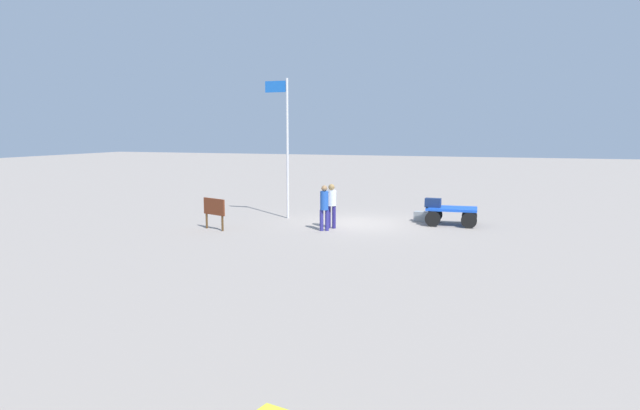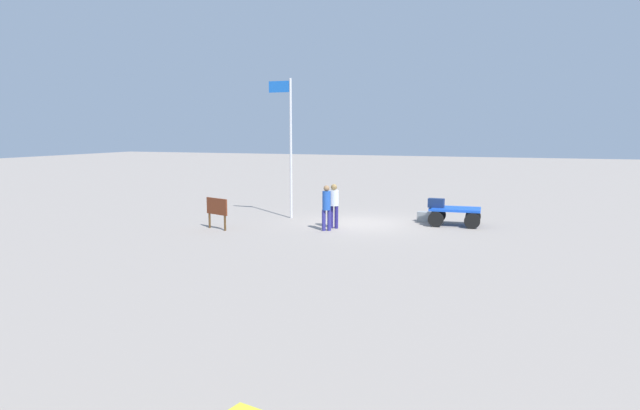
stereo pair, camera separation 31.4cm
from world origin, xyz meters
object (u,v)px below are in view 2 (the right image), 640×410
object	(u,v)px
suitcase_maroon	(436,203)
suitcase_tan	(425,217)
signboard	(217,209)
luggage_cart	(454,213)
worker_lead	(326,205)
flagpole	(289,138)
worker_trailing	(334,202)

from	to	relation	value
suitcase_maroon	suitcase_tan	xyz separation A→B (m)	(0.52, -0.69, -0.67)
suitcase_maroon	suitcase_tan	world-z (taller)	suitcase_maroon
suitcase_tan	signboard	distance (m)	8.33
suitcase_maroon	luggage_cart	bearing A→B (deg)	-164.97
suitcase_maroon	worker_lead	xyz separation A→B (m)	(3.59, 2.63, 0.08)
suitcase_maroon	flagpole	bearing A→B (deg)	3.13
signboard	worker_lead	bearing A→B (deg)	-163.92
worker_trailing	suitcase_tan	bearing A→B (deg)	-137.64
flagpole	signboard	distance (m)	4.53
suitcase_maroon	worker_trailing	bearing A→B (deg)	30.17
signboard	suitcase_maroon	bearing A→B (deg)	-153.39
worker_trailing	flagpole	xyz separation A→B (m)	(2.57, -1.71, 2.37)
worker_lead	suitcase_maroon	bearing A→B (deg)	-143.73
suitcase_maroon	worker_trailing	size ratio (longest dim) A/B	0.37
luggage_cart	signboard	xyz separation A→B (m)	(8.21, 3.95, 0.28)
luggage_cart	worker_lead	size ratio (longest dim) A/B	1.20
worker_lead	flagpole	world-z (taller)	flagpole
suitcase_maroon	flagpole	world-z (taller)	flagpole
suitcase_maroon	flagpole	size ratio (longest dim) A/B	0.11
flagpole	luggage_cart	bearing A→B (deg)	-175.64
luggage_cart	suitcase_maroon	distance (m)	0.80
luggage_cart	suitcase_maroon	world-z (taller)	suitcase_maroon
luggage_cart	suitcase_tan	world-z (taller)	luggage_cart
worker_trailing	flagpole	world-z (taller)	flagpole
suitcase_maroon	signboard	distance (m)	8.41
luggage_cart	suitcase_maroon	size ratio (longest dim) A/B	3.26
suitcase_maroon	signboard	bearing A→B (deg)	26.61
suitcase_maroon	worker_trailing	xyz separation A→B (m)	(3.51, 2.04, 0.12)
suitcase_maroon	signboard	xyz separation A→B (m)	(7.52, 3.77, -0.09)
worker_lead	flagpole	xyz separation A→B (m)	(2.49, -2.30, 2.41)
suitcase_tan	worker_lead	world-z (taller)	worker_lead
flagpole	worker_trailing	bearing A→B (deg)	146.45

